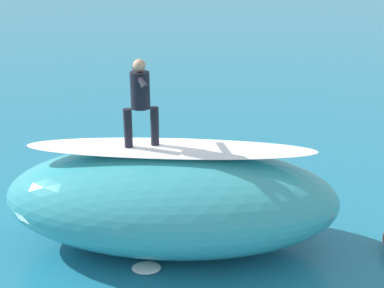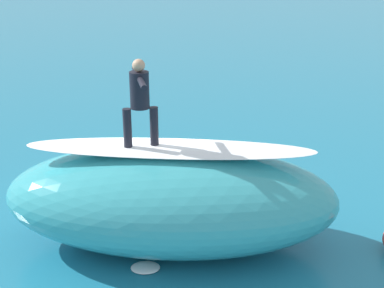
# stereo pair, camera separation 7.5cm
# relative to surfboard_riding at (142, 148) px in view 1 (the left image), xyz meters

# --- Properties ---
(ground_plane) EXTENTS (120.00, 120.00, 0.00)m
(ground_plane) POSITION_rel_surfboard_riding_xyz_m (0.02, -1.41, -2.03)
(ground_plane) COLOR teal
(wave_crest) EXTENTS (6.98, 4.57, 2.00)m
(wave_crest) POSITION_rel_surfboard_riding_xyz_m (-0.51, 0.13, -1.03)
(wave_crest) COLOR teal
(wave_crest) RESTS_ON ground_plane
(wave_foam_lip) EXTENTS (5.54, 2.42, 0.08)m
(wave_foam_lip) POSITION_rel_surfboard_riding_xyz_m (-0.51, 0.13, 0.01)
(wave_foam_lip) COLOR white
(wave_foam_lip) RESTS_ON wave_crest
(surfboard_riding) EXTENTS (2.05, 0.53, 0.07)m
(surfboard_riding) POSITION_rel_surfboard_riding_xyz_m (0.00, 0.00, 0.00)
(surfboard_riding) COLOR silver
(surfboard_riding) RESTS_ON wave_crest
(surfer_riding) EXTENTS (0.65, 1.55, 1.64)m
(surfer_riding) POSITION_rel_surfboard_riding_xyz_m (0.00, -0.00, 0.99)
(surfer_riding) COLOR black
(surfer_riding) RESTS_ON surfboard_riding
(surfboard_paddling) EXTENTS (1.94, 2.30, 0.08)m
(surfboard_paddling) POSITION_rel_surfboard_riding_xyz_m (-2.46, -2.88, -1.99)
(surfboard_paddling) COLOR #E0563D
(surfboard_paddling) RESTS_ON ground_plane
(surfer_paddling) EXTENTS (1.11, 1.36, 0.28)m
(surfer_paddling) POSITION_rel_surfboard_riding_xyz_m (-2.53, -2.78, -1.82)
(surfer_paddling) COLOR black
(surfer_paddling) RESTS_ON surfboard_paddling
(foam_patch_mid) EXTENTS (0.97, 1.08, 0.14)m
(foam_patch_mid) POSITION_rel_surfboard_riding_xyz_m (-0.82, -2.06, -1.96)
(foam_patch_mid) COLOR white
(foam_patch_mid) RESTS_ON ground_plane
(foam_patch_far) EXTENTS (0.60, 0.51, 0.09)m
(foam_patch_far) POSITION_rel_surfboard_riding_xyz_m (0.09, 0.95, -1.99)
(foam_patch_far) COLOR white
(foam_patch_far) RESTS_ON ground_plane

